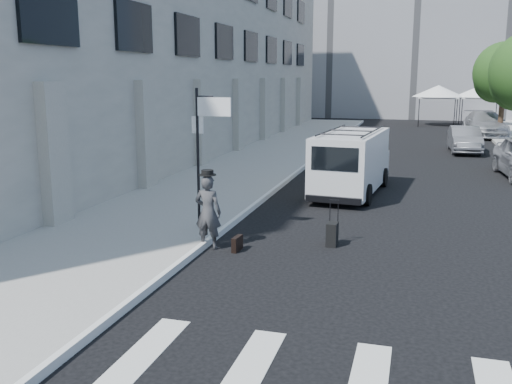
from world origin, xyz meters
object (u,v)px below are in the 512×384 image
Objects in this scene: suitcase at (332,234)px; briefcase at (237,244)px; cargo_van at (352,161)px; parked_car_c at (485,124)px; businessman at (208,212)px; parked_car_b at (465,139)px.

briefcase is at bearing -152.26° from suitcase.
cargo_van is 0.99× the size of parked_car_c.
businessman is 3.93× the size of briefcase.
businessman is at bearing -111.16° from parked_car_c.
parked_car_c reaches higher than briefcase.
parked_car_c is (8.00, 28.14, 0.65)m from briefcase.
parked_car_c is (8.70, 28.14, -0.04)m from businessman.
parked_car_b is at bearing 78.79° from suitcase.
businessman is 2.96m from suitcase.
businessman reaches higher than parked_car_b.
cargo_van reaches higher than businessman.
cargo_van reaches higher than briefcase.
cargo_van is at bearing -112.51° from parked_car_b.
parked_car_c is (6.27, 20.75, -0.26)m from cargo_van.
suitcase is at bearing -105.00° from parked_car_b.
suitcase is at bearing -82.22° from cargo_van.
briefcase is 2.27m from suitcase.
parked_car_b is at bearing 76.24° from briefcase.
suitcase is (2.73, 1.00, -0.58)m from businessman.
cargo_van is 21.68m from parked_car_c.
suitcase reaches higher than briefcase.
suitcase is at bearing 30.12° from briefcase.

